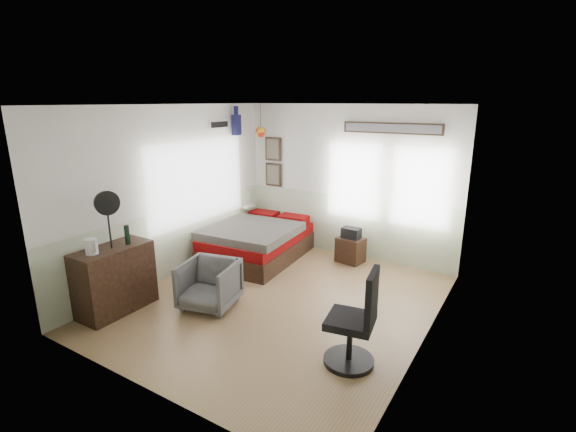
% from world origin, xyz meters
% --- Properties ---
extents(ground_plane, '(4.00, 4.50, 0.01)m').
position_xyz_m(ground_plane, '(0.00, 0.00, -0.01)').
color(ground_plane, olive).
extents(room_shell, '(4.02, 4.52, 2.71)m').
position_xyz_m(room_shell, '(-0.08, 0.19, 1.61)').
color(room_shell, silver).
rests_on(room_shell, ground_plane).
extents(wall_decor, '(3.55, 1.32, 1.44)m').
position_xyz_m(wall_decor, '(-1.10, 1.96, 2.10)').
color(wall_decor, '#382616').
rests_on(wall_decor, room_shell).
extents(bed, '(1.56, 2.09, 0.63)m').
position_xyz_m(bed, '(-1.26, 1.24, 0.31)').
color(bed, black).
rests_on(bed, ground_plane).
extents(dresser, '(0.48, 1.00, 0.90)m').
position_xyz_m(dresser, '(-1.74, -1.35, 0.45)').
color(dresser, black).
rests_on(dresser, ground_plane).
extents(armchair, '(0.84, 0.86, 0.66)m').
position_xyz_m(armchair, '(-0.73, -0.63, 0.33)').
color(armchair, '#555555').
rests_on(armchair, ground_plane).
extents(nightstand, '(0.49, 0.42, 0.44)m').
position_xyz_m(nightstand, '(0.25, 1.93, 0.22)').
color(nightstand, black).
rests_on(nightstand, ground_plane).
extents(task_chair, '(0.56, 0.56, 1.10)m').
position_xyz_m(task_chair, '(1.48, -0.80, 0.45)').
color(task_chair, black).
rests_on(task_chair, ground_plane).
extents(kettle, '(0.17, 0.15, 0.20)m').
position_xyz_m(kettle, '(-1.73, -1.63, 1.00)').
color(kettle, silver).
rests_on(kettle, dresser).
extents(bottle, '(0.07, 0.07, 0.26)m').
position_xyz_m(bottle, '(-1.66, -1.15, 1.03)').
color(bottle, black).
rests_on(bottle, dresser).
extents(stand_fan, '(0.17, 0.31, 0.77)m').
position_xyz_m(stand_fan, '(-1.69, -1.37, 1.50)').
color(stand_fan, black).
rests_on(stand_fan, dresser).
extents(black_bag, '(0.32, 0.22, 0.18)m').
position_xyz_m(black_bag, '(0.25, 1.93, 0.53)').
color(black_bag, black).
rests_on(black_bag, nightstand).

